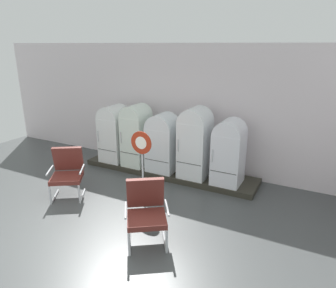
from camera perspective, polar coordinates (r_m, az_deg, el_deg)
name	(u,v)px	position (r m, az deg, el deg)	size (l,w,h in m)	color
ground	(86,238)	(5.63, -14.94, -16.37)	(12.00, 10.00, 0.05)	#424546
back_wall	(180,107)	(7.87, 2.18, 6.83)	(11.76, 0.12, 3.12)	silver
display_plinth	(168,171)	(7.77, 0.04, -4.98)	(4.41, 0.95, 0.13)	#2E2C23
refrigerator_0	(114,132)	(8.21, -9.87, 2.25)	(0.62, 0.72, 1.47)	white
refrigerator_1	(136,133)	(7.80, -5.83, 1.97)	(0.58, 0.70, 1.55)	silver
refrigerator_2	(163,141)	(7.43, -0.98, 0.54)	(0.68, 0.65, 1.41)	white
refrigerator_3	(195,141)	(7.07, 5.01, 0.63)	(0.65, 0.69, 1.63)	white
refrigerator_4	(229,150)	(6.85, 11.15, -1.11)	(0.62, 0.68, 1.45)	white
armchair_left	(67,171)	(6.86, -18.08, -4.73)	(0.90, 0.92, 1.03)	silver
armchair_right	(146,209)	(5.11, -4.05, -11.92)	(0.90, 0.93, 1.03)	silver
sign_stand	(142,166)	(6.32, -4.78, -4.10)	(0.47, 0.32, 1.46)	#2D2D30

